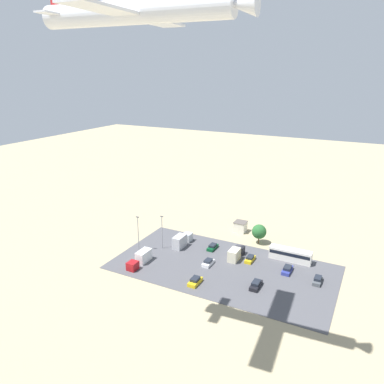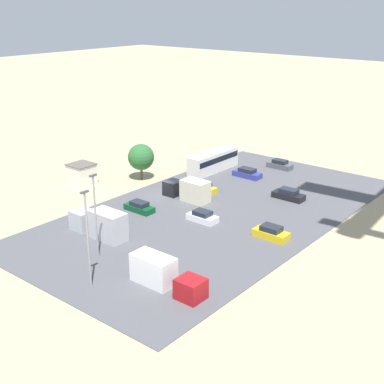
% 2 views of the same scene
% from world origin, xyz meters
% --- Properties ---
extents(ground_plane, '(400.00, 400.00, 0.00)m').
position_xyz_m(ground_plane, '(0.00, 0.00, 0.00)').
color(ground_plane, tan).
extents(parking_lot_surface, '(55.72, 29.60, 0.08)m').
position_xyz_m(parking_lot_surface, '(0.00, 10.00, 0.04)').
color(parking_lot_surface, '#4C4C51').
rests_on(parking_lot_surface, ground).
extents(shed_building, '(3.68, 3.71, 3.31)m').
position_xyz_m(shed_building, '(4.02, -13.44, 1.66)').
color(shed_building, silver).
rests_on(shed_building, ground).
extents(bus, '(10.96, 2.62, 3.28)m').
position_xyz_m(bus, '(-14.37, -1.55, 1.85)').
color(bus, silver).
rests_on(bus, ground).
extents(parked_car_0, '(1.96, 4.08, 1.43)m').
position_xyz_m(parked_car_0, '(3.88, 10.53, 0.67)').
color(parked_car_0, silver).
rests_on(parked_car_0, ground).
extents(parked_car_1, '(1.81, 4.35, 1.51)m').
position_xyz_m(parked_car_1, '(-22.78, 6.43, 0.71)').
color(parked_car_1, '#4C5156').
rests_on(parked_car_1, ground).
extents(parked_car_2, '(1.99, 4.35, 1.57)m').
position_xyz_m(parked_car_2, '(2.73, 20.23, 0.73)').
color(parked_car_2, gold).
rests_on(parked_car_2, ground).
extents(parked_car_3, '(1.80, 4.20, 1.45)m').
position_xyz_m(parked_car_3, '(-5.06, 3.60, 0.68)').
color(parked_car_3, gold).
rests_on(parked_car_3, ground).
extents(parked_car_4, '(1.90, 4.70, 1.55)m').
position_xyz_m(parked_car_4, '(-10.47, 15.12, 0.72)').
color(parked_car_4, black).
rests_on(parked_car_4, ground).
extents(parked_car_5, '(1.97, 4.71, 1.51)m').
position_xyz_m(parked_car_5, '(-15.19, 4.79, 0.71)').
color(parked_car_5, navy).
rests_on(parked_car_5, ground).
extents(parked_car_6, '(1.83, 4.34, 1.40)m').
position_xyz_m(parked_car_6, '(6.64, 1.71, 0.67)').
color(parked_car_6, '#0C4723').
rests_on(parked_car_6, ground).
extents(parked_truck_0, '(2.49, 8.26, 3.49)m').
position_xyz_m(parked_truck_0, '(15.39, 3.84, 1.68)').
color(parked_truck_0, '#ADB2B7').
rests_on(parked_truck_0, ground).
extents(parked_truck_1, '(2.37, 8.50, 3.01)m').
position_xyz_m(parked_truck_1, '(19.73, 18.06, 1.46)').
color(parked_truck_1, maroon).
rests_on(parked_truck_1, ground).
extents(parked_truck_2, '(2.37, 7.31, 3.11)m').
position_xyz_m(parked_truck_2, '(-1.18, 4.03, 1.50)').
color(parked_truck_2, black).
rests_on(parked_truck_2, ground).
extents(tree_near_shed, '(4.20, 4.20, 5.80)m').
position_xyz_m(tree_near_shed, '(-3.68, -7.94, 3.69)').
color(tree_near_shed, brown).
rests_on(tree_near_shed, ground).
extents(light_pole_lot_centre, '(0.90, 0.28, 9.74)m').
position_xyz_m(light_pole_lot_centre, '(19.44, 7.83, 5.39)').
color(light_pole_lot_centre, gray).
rests_on(light_pole_lot_centre, ground).
extents(light_pole_lot_edge, '(0.90, 0.28, 10.25)m').
position_xyz_m(light_pole_lot_edge, '(24.33, 12.33, 5.65)').
color(light_pole_lot_edge, gray).
rests_on(light_pole_lot_edge, ground).
extents(airplane, '(31.13, 25.60, 7.50)m').
position_xyz_m(airplane, '(-1.28, 44.39, 55.17)').
color(airplane, white).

